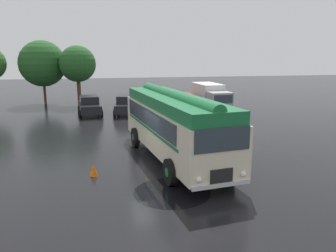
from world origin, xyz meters
TOP-DOWN VIEW (x-y plane):
  - ground_plane at (0.00, 0.00)m, footprint 120.00×120.00m
  - vintage_bus at (0.98, 0.61)m, footprint 3.82×10.34m
  - car_near_left at (-3.59, 14.30)m, footprint 2.28×4.35m
  - car_mid_left at (-0.43, 14.07)m, footprint 2.42×4.41m
  - car_mid_right at (2.31, 14.64)m, footprint 2.14×4.29m
  - car_far_right at (4.98, 14.43)m, footprint 2.33×4.37m
  - box_van at (7.47, 14.27)m, footprint 2.54×5.85m
  - tree_left_of_centre at (-8.53, 21.75)m, footprint 4.79×4.79m
  - tree_centre at (-4.71, 20.26)m, footprint 3.70×3.70m
  - traffic_cone at (-2.99, -0.97)m, footprint 0.36×0.36m
  - puddle_patch at (0.02, -3.37)m, footprint 2.98×2.98m

SIDE VIEW (x-z plane):
  - ground_plane at x=0.00m, z-range 0.00..0.00m
  - puddle_patch at x=0.02m, z-range 0.00..0.01m
  - traffic_cone at x=-2.99m, z-range 0.00..0.55m
  - car_near_left at x=-3.59m, z-range 0.02..1.68m
  - car_mid_left at x=-0.43m, z-range 0.02..1.68m
  - car_mid_right at x=2.31m, z-range 0.02..1.68m
  - car_far_right at x=4.98m, z-range 0.02..1.68m
  - box_van at x=7.47m, z-range 0.11..2.61m
  - vintage_bus at x=0.98m, z-range 0.15..3.64m
  - tree_centre at x=-4.71m, z-range 1.16..7.27m
  - tree_left_of_centre at x=-8.53m, z-range 0.96..7.61m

